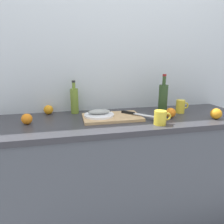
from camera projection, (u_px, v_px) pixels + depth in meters
The scene contains 15 objects.
ground_plane at pixel (121, 216), 1.71m from camera, with size 12.00×12.00×0.00m, color slate.
back_wall at pixel (113, 69), 1.70m from camera, with size 3.20×0.05×2.50m, color silver.
kitchen_counter at pixel (122, 170), 1.60m from camera, with size 2.00×0.60×0.90m.
cutting_board at pixel (112, 117), 1.47m from camera, with size 0.43×0.26×0.02m, color tan.
white_plate at pixel (99, 115), 1.47m from camera, with size 0.22×0.22×0.01m, color white.
fish_fillet at pixel (99, 112), 1.46m from camera, with size 0.17×0.07×0.04m, color #999E99.
chef_knife at pixel (134, 113), 1.50m from camera, with size 0.22×0.23×0.02m.
olive_oil_bottle at pixel (74, 100), 1.60m from camera, with size 0.06×0.06×0.27m.
wine_bottle at pixel (163, 98), 1.62m from camera, with size 0.07×0.07×0.32m.
coffee_mug_0 at pixel (160, 118), 1.32m from camera, with size 0.12×0.08×0.10m.
coffee_mug_1 at pixel (181, 106), 1.62m from camera, with size 0.11×0.07×0.11m.
orange_0 at pixel (27, 119), 1.33m from camera, with size 0.07×0.07×0.07m, color orange.
orange_1 at pixel (171, 113), 1.49m from camera, with size 0.08×0.08×0.08m, color orange.
orange_2 at pixel (48, 110), 1.58m from camera, with size 0.07×0.07×0.07m, color orange.
orange_3 at pixel (216, 114), 1.45m from camera, with size 0.08×0.08×0.08m, color orange.
Camera 1 is at (-0.39, -1.37, 1.32)m, focal length 31.26 mm.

